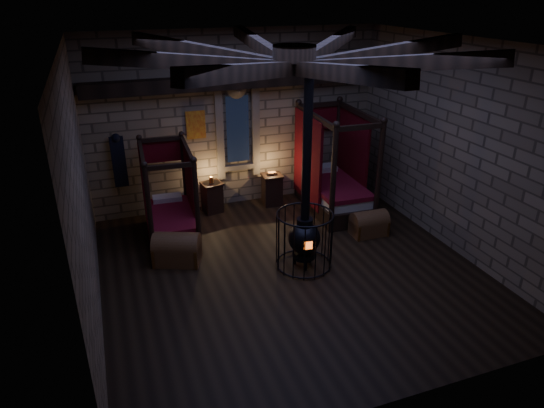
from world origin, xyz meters
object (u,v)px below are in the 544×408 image
object	(u,v)px
bed_left	(171,215)
trunk_right	(369,224)
bed_right	(332,185)
stove	(304,236)
trunk_left	(177,249)

from	to	relation	value
bed_left	trunk_right	world-z (taller)	bed_left
bed_left	bed_right	bearing A→B (deg)	5.12
bed_left	stove	distance (m)	3.09
bed_right	trunk_left	size ratio (longest dim) A/B	2.33
trunk_right	stove	bearing A→B (deg)	-157.61
bed_right	trunk_left	bearing A→B (deg)	-159.68
bed_right	stove	xyz separation A→B (m)	(-1.73, -2.28, 0.06)
bed_right	trunk_left	distance (m)	4.26
stove	bed_left	bearing A→B (deg)	145.07
bed_right	stove	world-z (taller)	stove
trunk_left	trunk_right	distance (m)	4.18
bed_right	trunk_left	world-z (taller)	bed_right
trunk_left	trunk_right	xyz separation A→B (m)	(4.18, -0.25, -0.04)
bed_right	trunk_right	size ratio (longest dim) A/B	3.06
trunk_left	stove	distance (m)	2.52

